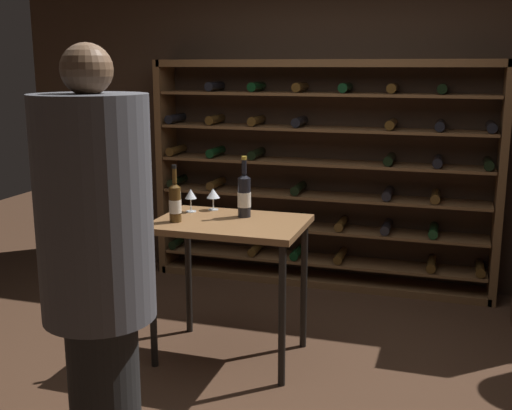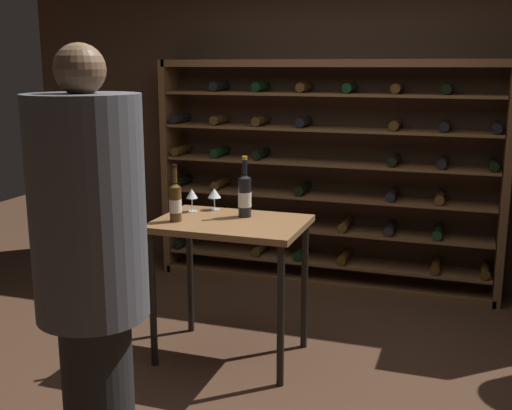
{
  "view_description": "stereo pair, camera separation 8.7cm",
  "coord_description": "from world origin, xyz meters",
  "px_view_note": "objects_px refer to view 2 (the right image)",
  "views": [
    {
      "loc": [
        0.96,
        -3.32,
        1.85
      ],
      "look_at": [
        -0.16,
        0.28,
        1.01
      ],
      "focal_mm": 44.38,
      "sensor_mm": 36.0,
      "label": 1
    },
    {
      "loc": [
        1.05,
        -3.29,
        1.85
      ],
      "look_at": [
        -0.16,
        0.28,
        1.01
      ],
      "focal_mm": 44.38,
      "sensor_mm": 36.0,
      "label": 2
    }
  ],
  "objects_px": {
    "wine_bottle_red_label": "(245,195)",
    "person_host_in_suit": "(91,261)",
    "tasting_table": "(230,239)",
    "wine_rack": "(324,176)",
    "wine_bottle_green_slim": "(175,202)",
    "wine_glass_stemmed_center": "(214,194)",
    "wine_glass_stemmed_right": "(192,195)"
  },
  "relations": [
    {
      "from": "wine_rack",
      "to": "wine_bottle_red_label",
      "type": "bearing_deg",
      "value": -97.63
    },
    {
      "from": "person_host_in_suit",
      "to": "wine_bottle_green_slim",
      "type": "bearing_deg",
      "value": 84.17
    },
    {
      "from": "wine_rack",
      "to": "wine_glass_stemmed_center",
      "type": "relative_size",
      "value": 19.86
    },
    {
      "from": "wine_glass_stemmed_right",
      "to": "wine_bottle_green_slim",
      "type": "bearing_deg",
      "value": -87.03
    },
    {
      "from": "tasting_table",
      "to": "wine_glass_stemmed_center",
      "type": "relative_size",
      "value": 6.36
    },
    {
      "from": "tasting_table",
      "to": "wine_bottle_red_label",
      "type": "distance_m",
      "value": 0.29
    },
    {
      "from": "wine_rack",
      "to": "person_host_in_suit",
      "type": "bearing_deg",
      "value": -95.59
    },
    {
      "from": "tasting_table",
      "to": "wine_bottle_red_label",
      "type": "bearing_deg",
      "value": 69.08
    },
    {
      "from": "wine_rack",
      "to": "person_host_in_suit",
      "type": "xyz_separation_m",
      "value": [
        -0.29,
        -3.0,
        0.13
      ]
    },
    {
      "from": "wine_rack",
      "to": "person_host_in_suit",
      "type": "relative_size",
      "value": 1.49
    },
    {
      "from": "wine_rack",
      "to": "wine_glass_stemmed_right",
      "type": "relative_size",
      "value": 18.83
    },
    {
      "from": "person_host_in_suit",
      "to": "wine_bottle_green_slim",
      "type": "relative_size",
      "value": 5.46
    },
    {
      "from": "wine_bottle_red_label",
      "to": "wine_bottle_green_slim",
      "type": "relative_size",
      "value": 1.1
    },
    {
      "from": "tasting_table",
      "to": "person_host_in_suit",
      "type": "relative_size",
      "value": 0.48
    },
    {
      "from": "tasting_table",
      "to": "person_host_in_suit",
      "type": "distance_m",
      "value": 1.47
    },
    {
      "from": "person_host_in_suit",
      "to": "wine_glass_stemmed_center",
      "type": "height_order",
      "value": "person_host_in_suit"
    },
    {
      "from": "person_host_in_suit",
      "to": "wine_bottle_red_label",
      "type": "xyz_separation_m",
      "value": [
        0.1,
        1.57,
        -0.02
      ]
    },
    {
      "from": "person_host_in_suit",
      "to": "wine_bottle_red_label",
      "type": "relative_size",
      "value": 4.98
    },
    {
      "from": "wine_rack",
      "to": "wine_glass_stemmed_right",
      "type": "distance_m",
      "value": 1.52
    },
    {
      "from": "wine_bottle_red_label",
      "to": "wine_glass_stemmed_right",
      "type": "distance_m",
      "value": 0.38
    },
    {
      "from": "wine_rack",
      "to": "wine_glass_stemmed_right",
      "type": "xyz_separation_m",
      "value": [
        -0.57,
        -1.4,
        0.08
      ]
    },
    {
      "from": "wine_bottle_green_slim",
      "to": "tasting_table",
      "type": "bearing_deg",
      "value": 21.03
    },
    {
      "from": "wine_glass_stemmed_center",
      "to": "tasting_table",
      "type": "bearing_deg",
      "value": -50.24
    },
    {
      "from": "person_host_in_suit",
      "to": "wine_glass_stemmed_center",
      "type": "xyz_separation_m",
      "value": [
        -0.16,
        1.69,
        -0.06
      ]
    },
    {
      "from": "wine_bottle_green_slim",
      "to": "wine_glass_stemmed_right",
      "type": "xyz_separation_m",
      "value": [
        -0.01,
        0.28,
        -0.01
      ]
    },
    {
      "from": "wine_bottle_red_label",
      "to": "person_host_in_suit",
      "type": "bearing_deg",
      "value": -93.72
    },
    {
      "from": "wine_bottle_red_label",
      "to": "wine_bottle_green_slim",
      "type": "xyz_separation_m",
      "value": [
        -0.36,
        -0.25,
        -0.02
      ]
    },
    {
      "from": "wine_rack",
      "to": "wine_glass_stemmed_right",
      "type": "height_order",
      "value": "wine_rack"
    },
    {
      "from": "person_host_in_suit",
      "to": "wine_glass_stemmed_right",
      "type": "xyz_separation_m",
      "value": [
        -0.28,
        1.59,
        -0.05
      ]
    },
    {
      "from": "wine_rack",
      "to": "wine_bottle_red_label",
      "type": "height_order",
      "value": "wine_rack"
    },
    {
      "from": "tasting_table",
      "to": "wine_bottle_green_slim",
      "type": "height_order",
      "value": "wine_bottle_green_slim"
    },
    {
      "from": "wine_bottle_green_slim",
      "to": "wine_glass_stemmed_center",
      "type": "relative_size",
      "value": 2.44
    }
  ]
}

